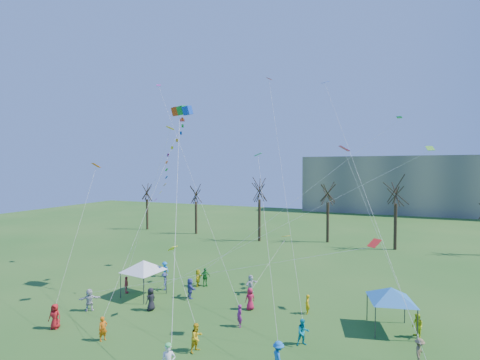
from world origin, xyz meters
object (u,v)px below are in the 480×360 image
at_px(big_box_kite, 173,161).
at_px(canopy_tent_white, 144,266).
at_px(canopy_tent_blue, 391,294).
at_px(distant_building, 421,185).

height_order(big_box_kite, canopy_tent_white, big_box_kite).
distance_m(big_box_kite, canopy_tent_white, 10.09).
bearing_deg(big_box_kite, canopy_tent_white, -147.97).
bearing_deg(big_box_kite, canopy_tent_blue, -0.70).
xyz_separation_m(distant_building, canopy_tent_white, (-31.69, -73.84, -4.69)).
distance_m(distant_building, canopy_tent_blue, 73.58).
xyz_separation_m(distant_building, big_box_kite, (-29.40, -72.40, 5.03)).
bearing_deg(distant_building, big_box_kite, -112.10).
distance_m(distant_building, canopy_tent_white, 80.49).
relative_size(distant_building, canopy_tent_blue, 14.53).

